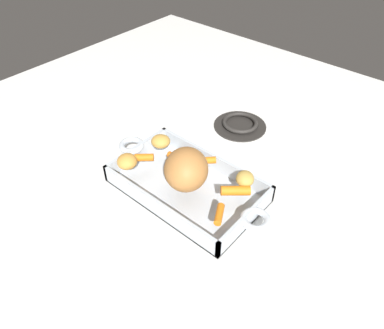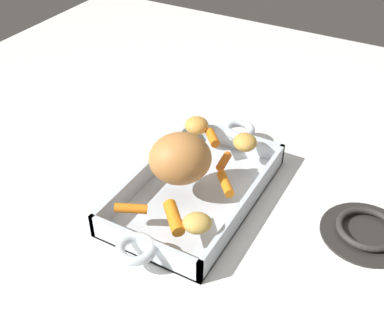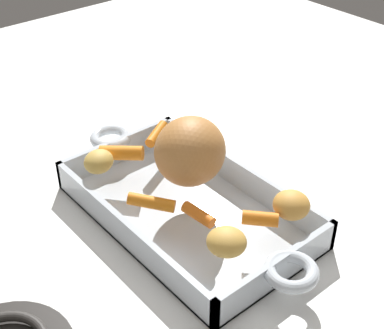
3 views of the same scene
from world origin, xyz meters
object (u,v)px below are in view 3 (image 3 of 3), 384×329
Objects in this scene: baby_carrot_center_left at (121,153)px; roasting_dish at (187,208)px; pork_roast at (190,151)px; baby_carrot_long at (260,219)px; baby_carrot_northwest at (150,201)px; baby_carrot_southeast at (198,215)px; potato_halved at (291,205)px; potato_golden_small at (227,242)px; potato_whole at (99,161)px; baby_carrot_short at (157,134)px.

roasting_dish is at bearing -167.86° from baby_carrot_center_left.
pork_roast is 2.44× the size of baby_carrot_long.
baby_carrot_northwest reaches higher than baby_carrot_southeast.
pork_roast reaches higher than potato_halved.
baby_carrot_northwest is 0.13m from baby_carrot_center_left.
baby_carrot_long is at bearing -82.46° from potato_golden_small.
baby_carrot_southeast is at bearing -11.16° from potato_golden_small.
potato_whole is 0.97× the size of potato_golden_small.
pork_roast reaches higher than baby_carrot_northwest.
pork_roast is 0.15m from potato_whole.
pork_roast reaches higher than potato_golden_small.
baby_carrot_northwest reaches higher than roasting_dish.
potato_whole is at bearing 98.11° from baby_carrot_short.
pork_roast is 0.10m from baby_carrot_northwest.
baby_carrot_southeast is at bearing -167.57° from potato_whole.
potato_golden_small reaches higher than roasting_dish.
baby_carrot_southeast is (-0.20, 0.08, -0.00)m from baby_carrot_short.
roasting_dish is 9.57× the size of baby_carrot_southeast.
baby_carrot_long is 0.07m from potato_golden_small.
baby_carrot_short is at bearing 4.12° from potato_halved.
baby_carrot_northwest is 1.29× the size of potato_golden_small.
baby_carrot_long is 0.16m from baby_carrot_northwest.
potato_halved is (-0.14, -0.07, 0.05)m from roasting_dish.
baby_carrot_northwest reaches higher than baby_carrot_long.
potato_whole reaches higher than baby_carrot_southeast.
potato_halved is (-0.16, -0.05, -0.03)m from pork_roast.
baby_carrot_short is at bearing -22.07° from baby_carrot_southeast.
pork_roast is at bearing -33.09° from baby_carrot_southeast.
baby_carrot_northwest is at bearing 163.79° from baby_carrot_center_left.
potato_golden_small reaches higher than baby_carrot_short.
baby_carrot_long and baby_carrot_short have the same top height.
potato_golden_small is at bearing -173.97° from potato_whole.
roasting_dish is at bearing 12.27° from baby_carrot_long.
baby_carrot_short is 0.28m from potato_halved.
baby_carrot_southeast is (-0.19, 0.00, -0.00)m from baby_carrot_center_left.
potato_golden_small is at bearing 168.84° from baby_carrot_southeast.
baby_carrot_center_left is 1.34× the size of potato_golden_small.
baby_carrot_northwest is (-0.02, 0.09, -0.04)m from pork_roast.
baby_carrot_short is (0.12, -0.03, -0.04)m from pork_roast.
baby_carrot_long is 0.27m from baby_carrot_short.
potato_halved reaches higher than roasting_dish.
baby_carrot_short reaches higher than baby_carrot_southeast.
baby_carrot_southeast is 0.13m from potato_halved.
potato_whole is (0.11, 0.09, -0.03)m from pork_roast.
potato_golden_small is (-0.07, 0.01, 0.01)m from baby_carrot_southeast.
potato_golden_small is at bearing 87.88° from potato_halved.
pork_roast is at bearing -138.30° from potato_whole.
baby_carrot_center_left is at bearing -85.34° from potato_whole.
baby_carrot_long is 0.97× the size of baby_carrot_southeast.
pork_roast is at bearing 1.67° from baby_carrot_long.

